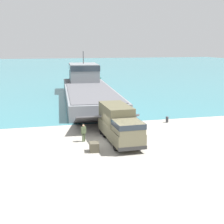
# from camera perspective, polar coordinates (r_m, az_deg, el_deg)

# --- Properties ---
(ground_plane) EXTENTS (240.00, 240.00, 0.00)m
(ground_plane) POSITION_cam_1_polar(r_m,az_deg,el_deg) (29.81, -1.40, -5.40)
(ground_plane) COLOR #9E998E
(water_surface) EXTENTS (240.00, 180.00, 0.01)m
(water_surface) POSITION_cam_1_polar(r_m,az_deg,el_deg) (125.23, -11.01, 7.86)
(water_surface) COLOR teal
(water_surface) RESTS_ON ground_plane
(landing_craft) EXTENTS (9.74, 36.23, 7.81)m
(landing_craft) POSITION_cam_1_polar(r_m,az_deg,el_deg) (54.31, -4.55, 4.64)
(landing_craft) COLOR gray
(landing_craft) RESTS_ON ground_plane
(military_truck) EXTENTS (2.67, 7.81, 3.32)m
(military_truck) POSITION_cam_1_polar(r_m,az_deg,el_deg) (29.39, 1.38, -2.22)
(military_truck) COLOR #6B664C
(military_truck) RESTS_ON ground_plane
(soldier_on_ramp) EXTENTS (0.50, 0.40, 1.68)m
(soldier_on_ramp) POSITION_cam_1_polar(r_m,az_deg,el_deg) (29.59, -5.23, -3.62)
(soldier_on_ramp) COLOR #475638
(soldier_on_ramp) RESTS_ON ground_plane
(moored_boat_b) EXTENTS (7.93, 4.11, 2.04)m
(moored_boat_b) POSITION_cam_1_polar(r_m,az_deg,el_deg) (78.55, -5.00, 6.07)
(moored_boat_b) COLOR #2D7060
(moored_boat_b) RESTS_ON ground_plane
(mooring_bollard) EXTENTS (0.36, 0.36, 0.75)m
(mooring_bollard) POSITION_cam_1_polar(r_m,az_deg,el_deg) (37.44, 10.05, -1.28)
(mooring_bollard) COLOR #333338
(mooring_bollard) RESTS_ON ground_plane
(cargo_crate) EXTENTS (0.90, 1.04, 0.80)m
(cargo_crate) POSITION_cam_1_polar(r_m,az_deg,el_deg) (27.03, -3.29, -6.40)
(cargo_crate) COLOR #4C4738
(cargo_crate) RESTS_ON ground_plane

